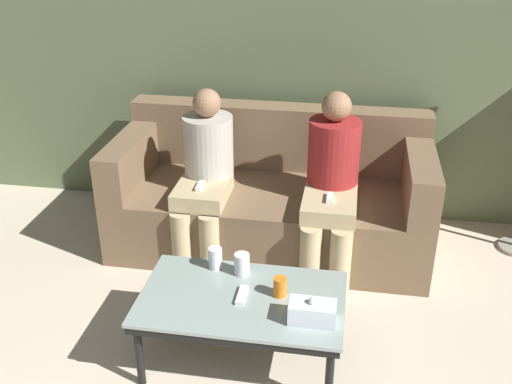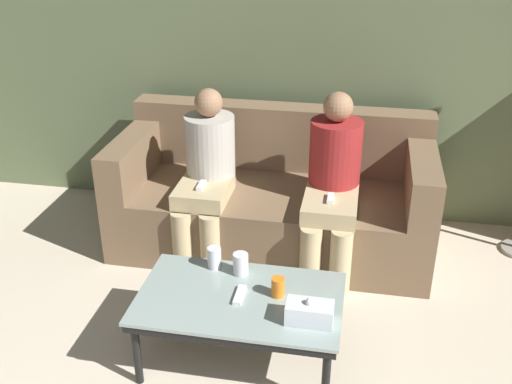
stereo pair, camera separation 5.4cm
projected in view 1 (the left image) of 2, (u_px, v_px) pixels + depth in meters
wall_back at (285, 37)px, 4.12m from camera, size 12.00×0.06×2.60m
couch at (272, 198)px, 4.08m from camera, size 2.07×0.93×0.88m
coffee_table at (242, 303)px, 2.98m from camera, size 1.02×0.62×0.39m
cup_near_left at (215, 258)px, 3.17m from camera, size 0.07×0.07×0.12m
cup_near_right at (280, 287)px, 2.95m from camera, size 0.07×0.07×0.10m
cup_far_center at (242, 264)px, 3.12m from camera, size 0.08×0.08×0.12m
tissue_box at (312, 312)px, 2.77m from camera, size 0.22×0.12×0.13m
game_remote at (242, 295)px, 2.95m from camera, size 0.04×0.15×0.02m
seated_person_left_end at (205, 171)px, 3.84m from camera, size 0.32×0.63×1.10m
seated_person_mid_left at (332, 179)px, 3.70m from camera, size 0.33×0.68×1.13m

